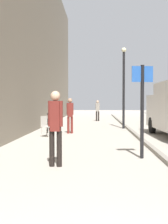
# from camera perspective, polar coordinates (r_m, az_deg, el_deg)

# --- Properties ---
(ground_plane) EXTENTS (80.00, 80.00, 0.00)m
(ground_plane) POSITION_cam_1_polar(r_m,az_deg,el_deg) (13.37, 3.60, -4.72)
(ground_plane) COLOR #A8A093
(kerb_strip) EXTENTS (0.16, 40.00, 0.12)m
(kerb_strip) POSITION_cam_1_polar(r_m,az_deg,el_deg) (13.48, 10.35, -4.43)
(kerb_strip) COLOR gray
(kerb_strip) RESTS_ON ground_plane
(pedestrian_main_foreground) EXTENTS (0.37, 0.24, 1.84)m
(pedestrian_main_foreground) POSITION_cam_1_polar(r_m,az_deg,el_deg) (6.89, -5.79, -2.23)
(pedestrian_main_foreground) COLOR black
(pedestrian_main_foreground) RESTS_ON ground_plane
(pedestrian_mid_block) EXTENTS (0.34, 0.26, 1.76)m
(pedestrian_mid_block) POSITION_cam_1_polar(r_m,az_deg,el_deg) (14.04, -2.84, -0.23)
(pedestrian_mid_block) COLOR maroon
(pedestrian_mid_block) RESTS_ON ground_plane
(pedestrian_far_crossing) EXTENTS (0.34, 0.22, 1.70)m
(pedestrian_far_crossing) POSITION_cam_1_polar(r_m,az_deg,el_deg) (23.19, 2.76, 0.59)
(pedestrian_far_crossing) COLOR black
(pedestrian_far_crossing) RESTS_ON ground_plane
(street_sign_post) EXTENTS (0.60, 0.12, 2.60)m
(street_sign_post) POSITION_cam_1_polar(r_m,az_deg,el_deg) (7.99, 11.70, 1.78)
(street_sign_post) COLOR black
(street_sign_post) RESTS_ON ground_plane
(lamp_post) EXTENTS (0.28, 0.28, 4.76)m
(lamp_post) POSITION_cam_1_polar(r_m,az_deg,el_deg) (16.82, 8.04, 5.95)
(lamp_post) COLOR black
(lamp_post) RESTS_ON ground_plane
(bicycle_leaning) EXTENTS (0.17, 1.77, 0.98)m
(bicycle_leaning) POSITION_cam_1_polar(r_m,az_deg,el_deg) (15.04, -7.16, -2.52)
(bicycle_leaning) COLOR black
(bicycle_leaning) RESTS_ON ground_plane
(cafe_chair_near_window) EXTENTS (0.59, 0.59, 0.94)m
(cafe_chair_near_window) POSITION_cam_1_polar(r_m,az_deg,el_deg) (12.79, -7.69, -2.58)
(cafe_chair_near_window) COLOR #B7B2A8
(cafe_chair_near_window) RESTS_ON ground_plane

